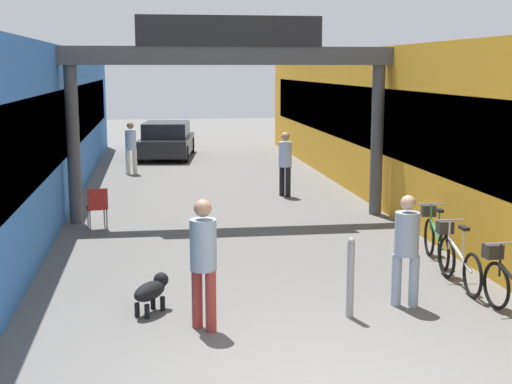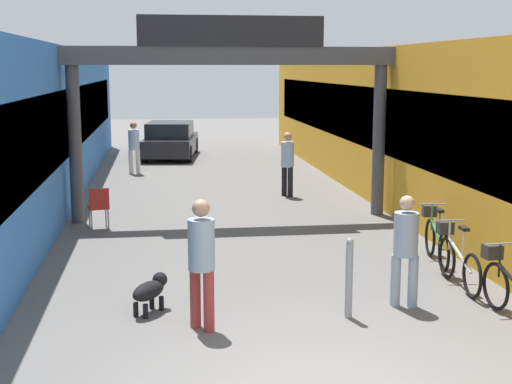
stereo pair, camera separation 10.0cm
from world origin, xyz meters
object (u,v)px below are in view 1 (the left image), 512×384
(dog_on_leash, at_px, (152,290))
(bicycle_silver_second, at_px, (457,258))
(pedestrian_elderly_walking, at_px, (131,145))
(cafe_chair_red_nearer, at_px, (97,205))
(pedestrian_with_dog, at_px, (203,256))
(pedestrian_carrying_crate, at_px, (285,160))
(bollard_post_metal, at_px, (350,277))
(parked_car_black, at_px, (167,140))
(pedestrian_companion, at_px, (407,244))
(bicycle_green_third, at_px, (435,237))

(dog_on_leash, relative_size, bicycle_silver_second, 0.42)
(dog_on_leash, xyz_separation_m, bicycle_silver_second, (4.66, 0.61, 0.12))
(pedestrian_elderly_walking, relative_size, dog_on_leash, 2.34)
(bicycle_silver_second, bearing_deg, cafe_chair_red_nearer, 141.53)
(dog_on_leash, bearing_deg, pedestrian_elderly_walking, 92.82)
(pedestrian_with_dog, xyz_separation_m, pedestrian_elderly_walking, (-1.31, 13.84, -0.04))
(pedestrian_carrying_crate, distance_m, bicycle_silver_second, 8.04)
(bollard_post_metal, bearing_deg, cafe_chair_red_nearer, 123.07)
(bicycle_silver_second, relative_size, parked_car_black, 0.40)
(pedestrian_with_dog, height_order, dog_on_leash, pedestrian_with_dog)
(pedestrian_companion, height_order, parked_car_black, pedestrian_companion)
(bollard_post_metal, bearing_deg, pedestrian_with_dog, -174.89)
(pedestrian_companion, xyz_separation_m, pedestrian_elderly_walking, (-4.18, 13.32, 0.04))
(pedestrian_with_dog, relative_size, pedestrian_elderly_walking, 1.04)
(bicycle_green_third, bearing_deg, pedestrian_carrying_crate, 102.13)
(cafe_chair_red_nearer, bearing_deg, bollard_post_metal, -56.93)
(pedestrian_carrying_crate, relative_size, bollard_post_metal, 1.52)
(pedestrian_with_dog, xyz_separation_m, pedestrian_carrying_crate, (2.77, 9.28, -0.02))
(dog_on_leash, bearing_deg, pedestrian_carrying_crate, 68.09)
(dog_on_leash, distance_m, bicycle_green_third, 5.23)
(cafe_chair_red_nearer, bearing_deg, parked_car_black, 82.09)
(pedestrian_elderly_walking, bearing_deg, dog_on_leash, -87.18)
(bicycle_silver_second, distance_m, cafe_chair_red_nearer, 7.36)
(pedestrian_companion, bearing_deg, bicycle_green_third, 58.74)
(pedestrian_companion, xyz_separation_m, cafe_chair_red_nearer, (-4.64, 5.41, -0.36))
(bollard_post_metal, distance_m, cafe_chair_red_nearer, 6.86)
(pedestrian_with_dog, height_order, bicycle_green_third, pedestrian_with_dog)
(dog_on_leash, distance_m, cafe_chair_red_nearer, 5.30)
(bicycle_green_third, xyz_separation_m, bollard_post_metal, (-2.21, -2.51, 0.12))
(pedestrian_companion, xyz_separation_m, bicycle_silver_second, (1.12, 0.83, -0.47))
(bicycle_silver_second, relative_size, bollard_post_metal, 1.53)
(pedestrian_companion, distance_m, pedestrian_carrying_crate, 8.76)
(pedestrian_with_dog, relative_size, pedestrian_carrying_crate, 1.01)
(dog_on_leash, height_order, bicycle_green_third, bicycle_green_third)
(pedestrian_carrying_crate, height_order, bicycle_green_third, pedestrian_carrying_crate)
(pedestrian_elderly_walking, bearing_deg, bicycle_green_third, -63.78)
(pedestrian_carrying_crate, bearing_deg, cafe_chair_red_nearer, -143.56)
(pedestrian_elderly_walking, height_order, bicycle_silver_second, pedestrian_elderly_walking)
(pedestrian_elderly_walking, bearing_deg, bicycle_silver_second, -67.01)
(bicycle_silver_second, height_order, bollard_post_metal, bollard_post_metal)
(bicycle_green_third, distance_m, parked_car_black, 15.78)
(pedestrian_companion, relative_size, pedestrian_carrying_crate, 0.95)
(pedestrian_carrying_crate, relative_size, dog_on_leash, 2.39)
(bicycle_silver_second, bearing_deg, pedestrian_elderly_walking, 112.99)
(dog_on_leash, height_order, parked_car_black, parked_car_black)
(pedestrian_companion, height_order, dog_on_leash, pedestrian_companion)
(pedestrian_carrying_crate, bearing_deg, bicycle_green_third, -77.87)
(pedestrian_with_dog, bearing_deg, bicycle_green_third, 32.70)
(dog_on_leash, distance_m, bicycle_silver_second, 4.70)
(pedestrian_with_dog, bearing_deg, bollard_post_metal, 5.11)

